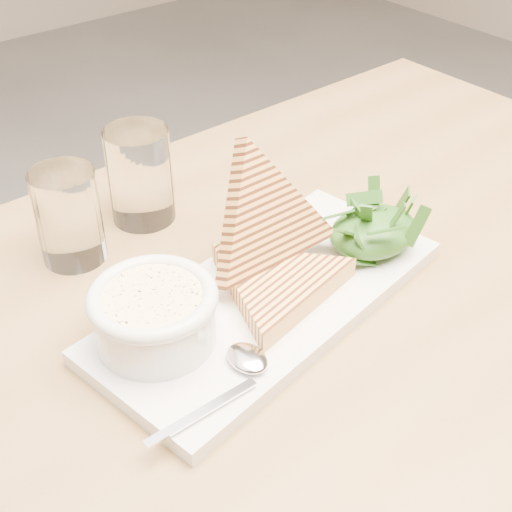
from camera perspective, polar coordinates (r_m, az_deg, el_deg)
table_top at (r=0.67m, az=3.34°, el=-9.49°), size 1.28×0.86×0.04m
table_leg_br at (r=1.43m, az=10.44°, el=-0.43°), size 0.06×0.06×0.69m
platter at (r=0.71m, az=1.02°, el=-3.47°), size 0.39×0.22×0.02m
soup_bowl at (r=0.64m, az=-8.06°, el=-5.22°), size 0.11×0.11×0.04m
soup at (r=0.63m, az=-8.27°, el=-3.42°), size 0.09×0.09×0.01m
bowl_rim at (r=0.63m, az=-8.28°, el=-3.28°), size 0.12×0.12×0.01m
sandwich_flat at (r=0.69m, az=1.68°, el=-2.35°), size 0.20×0.20×0.02m
sandwich_lean at (r=0.71m, az=0.84°, el=2.86°), size 0.17×0.16×0.19m
salad_base at (r=0.76m, az=9.38°, el=1.95°), size 0.10×0.08×0.04m
arugula_pile at (r=0.76m, az=9.43°, el=2.40°), size 0.11×0.10×0.05m
spoon_bowl at (r=0.63m, az=-0.71°, el=-8.16°), size 0.03×0.04×0.01m
spoon_handle at (r=0.59m, az=-4.34°, el=-12.34°), size 0.11×0.01×0.00m
glass_near at (r=0.77m, az=-14.76°, el=3.10°), size 0.07×0.07×0.10m
glass_far at (r=0.82m, az=-9.26°, el=6.38°), size 0.07×0.07×0.11m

